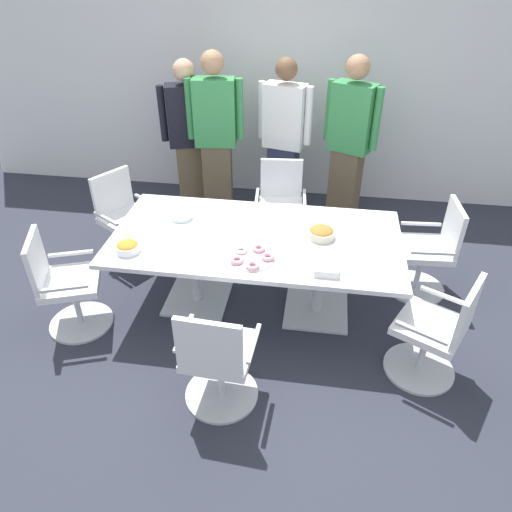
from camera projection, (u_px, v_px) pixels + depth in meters
ground_plane at (256, 306)px, 4.38m from camera, size 10.00×10.00×0.01m
back_wall at (286, 81)px, 5.54m from camera, size 8.00×0.10×2.80m
conference_table at (256, 249)px, 4.02m from camera, size 2.40×1.20×0.75m
office_chair_0 at (429, 254)px, 4.35m from camera, size 0.58×0.58×0.91m
office_chair_1 at (280, 210)px, 5.03m from camera, size 0.58×0.58×0.91m
office_chair_2 at (126, 222)px, 4.82m from camera, size 0.74×0.74×0.91m
office_chair_3 at (65, 288)px, 3.94m from camera, size 0.69×0.69×0.91m
office_chair_4 at (217, 362)px, 3.26m from camera, size 0.57×0.57×0.91m
office_chair_5 at (436, 335)px, 3.48m from camera, size 0.73×0.73×0.91m
person_standing_0 at (189, 138)px, 5.34m from camera, size 0.61×0.34×1.77m
person_standing_1 at (216, 136)px, 5.19m from camera, size 0.62×0.27×1.88m
person_standing_2 at (284, 139)px, 5.25m from camera, size 0.61×0.32×1.80m
person_standing_3 at (349, 142)px, 5.07m from camera, size 0.58×0.39×1.87m
snack_bowl_chips_orange at (128, 247)px, 3.74m from camera, size 0.19×0.19×0.09m
snack_bowl_pretzels at (321, 233)px, 3.91m from camera, size 0.22×0.22×0.10m
donut_platter at (252, 257)px, 3.67m from camera, size 0.35×0.35×0.04m
plate_stack at (182, 217)px, 4.19m from camera, size 0.19×0.19×0.04m
napkin_pile at (327, 268)px, 3.53m from camera, size 0.18×0.18×0.06m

